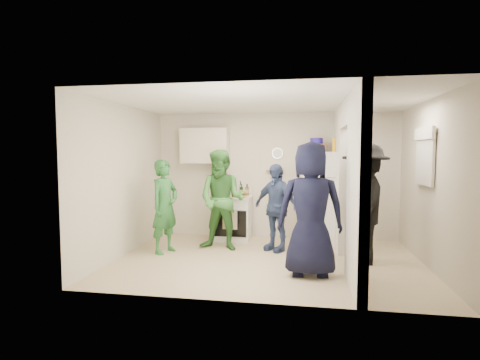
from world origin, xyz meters
name	(u,v)px	position (x,y,z in m)	size (l,w,h in m)	color
floor	(267,261)	(0.00, 0.00, 0.00)	(4.80, 4.80, 0.00)	beige
wall_back	(275,176)	(0.00, 1.70, 1.25)	(4.80, 4.80, 0.00)	silver
wall_front	(253,194)	(0.00, -1.70, 1.25)	(4.80, 4.80, 0.00)	silver
wall_left	(124,180)	(-2.40, 0.00, 1.25)	(3.40, 3.40, 0.00)	silver
wall_right	(431,184)	(2.40, 0.00, 1.25)	(3.40, 3.40, 0.00)	silver
ceiling	(268,101)	(0.00, 0.00, 2.50)	(4.80, 4.80, 0.00)	white
partition_pier_back	(339,178)	(1.20, 1.10, 1.25)	(0.12, 1.20, 2.50)	silver
partition_pier_front	(357,191)	(1.20, -1.10, 1.25)	(0.12, 1.20, 2.50)	silver
partition_header	(348,113)	(1.20, 0.00, 2.30)	(0.12, 1.00, 0.40)	silver
stove	(233,218)	(-0.80, 1.37, 0.42)	(0.71, 0.59, 0.85)	white
upper_cabinet	(205,146)	(-1.40, 1.52, 1.85)	(0.95, 0.34, 0.70)	silver
fridge	(321,198)	(0.90, 1.34, 0.86)	(0.71, 0.69, 1.73)	white
wicker_basket	(316,148)	(0.80, 1.39, 1.80)	(0.35, 0.25, 0.15)	brown
blue_bowl	(317,141)	(0.80, 1.39, 1.93)	(0.24, 0.24, 0.11)	#211698
yellow_cup_stack_top	(335,145)	(1.12, 1.24, 1.85)	(0.09, 0.09, 0.25)	#EAA913
wall_clock	(278,153)	(0.05, 1.68, 1.70)	(0.22, 0.22, 0.03)	white
spice_shelf	(275,171)	(0.00, 1.65, 1.35)	(0.35, 0.08, 0.03)	olive
nook_window	(426,157)	(2.38, 0.20, 1.65)	(0.03, 0.70, 0.80)	black
nook_window_frame	(425,157)	(2.36, 0.20, 1.65)	(0.04, 0.76, 0.86)	white
nook_valance	(424,133)	(2.34, 0.20, 2.00)	(0.04, 0.82, 0.18)	white
yellow_cup_stack_stove	(225,191)	(-0.92, 1.15, 0.97)	(0.09, 0.09, 0.25)	#F8FF15
red_cup	(242,195)	(-0.58, 1.17, 0.91)	(0.09, 0.09, 0.12)	red
person_green_left	(165,206)	(-1.77, 0.21, 0.80)	(0.58, 0.38, 1.59)	#317B37
person_green_center	(222,200)	(-0.85, 0.57, 0.88)	(0.86, 0.67, 1.77)	#397D37
person_denim	(276,207)	(0.09, 0.65, 0.76)	(0.89, 0.37, 1.52)	navy
person_navy	(311,209)	(0.66, -0.61, 0.93)	(0.91, 0.59, 1.87)	black
person_nook	(365,203)	(1.50, 0.14, 0.94)	(1.21, 0.70, 1.87)	black
bottle_a	(221,189)	(-1.07, 1.49, 0.98)	(0.06, 0.06, 0.27)	maroon
bottle_b	(223,190)	(-0.98, 1.29, 0.99)	(0.07, 0.07, 0.28)	#1A4A18
bottle_c	(231,188)	(-0.87, 1.52, 1.01)	(0.08, 0.08, 0.32)	silver
bottle_d	(233,190)	(-0.78, 1.30, 0.98)	(0.06, 0.06, 0.26)	#56300F
bottle_e	(240,188)	(-0.68, 1.55, 1.00)	(0.06, 0.06, 0.29)	#AEB6C1
bottle_f	(241,190)	(-0.63, 1.39, 0.98)	(0.07, 0.07, 0.25)	#123312
bottle_g	(247,190)	(-0.54, 1.52, 0.97)	(0.08, 0.08, 0.24)	olive
bottle_h	(216,190)	(-1.11, 1.26, 0.99)	(0.07, 0.07, 0.27)	#B8B8C5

